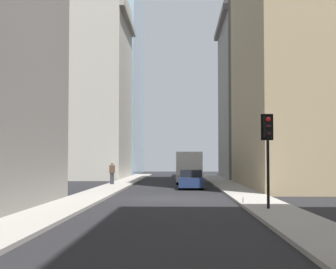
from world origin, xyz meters
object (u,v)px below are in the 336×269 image
(sedan_navy, at_px, (191,180))
(discarded_bottle, at_px, (243,200))
(delivery_truck, at_px, (189,167))
(pedestrian, at_px, (112,172))
(traffic_light_foreground, at_px, (268,139))

(sedan_navy, relative_size, discarded_bottle, 15.93)
(delivery_truck, xyz_separation_m, pedestrian, (-4.32, 6.40, -0.32))
(traffic_light_foreground, bearing_deg, discarded_bottle, 13.15)
(sedan_navy, xyz_separation_m, traffic_light_foreground, (-17.06, -2.85, 2.36))
(delivery_truck, xyz_separation_m, discarded_bottle, (-22.93, -2.17, -1.21))
(sedan_navy, height_order, discarded_bottle, sedan_navy)
(traffic_light_foreground, height_order, discarded_bottle, traffic_light_foreground)
(pedestrian, xyz_separation_m, discarded_bottle, (-18.61, -8.57, -0.89))
(sedan_navy, distance_m, traffic_light_foreground, 17.45)
(discarded_bottle, bearing_deg, pedestrian, 24.72)
(traffic_light_foreground, height_order, pedestrian, traffic_light_foreground)
(delivery_truck, bearing_deg, sedan_navy, 180.00)
(traffic_light_foreground, xyz_separation_m, pedestrian, (21.53, 9.25, -1.88))
(pedestrian, bearing_deg, delivery_truck, -55.96)
(traffic_light_foreground, xyz_separation_m, discarded_bottle, (2.92, 0.68, -2.77))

